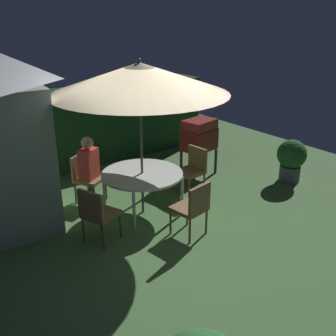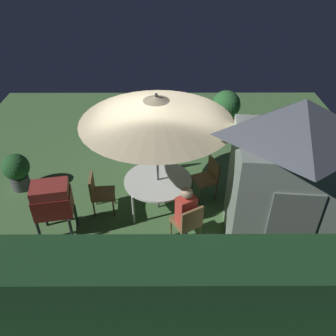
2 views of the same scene
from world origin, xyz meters
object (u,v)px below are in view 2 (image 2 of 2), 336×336
(garden_shed, at_px, (287,179))
(chair_near_shed, at_px, (188,222))
(chair_toward_house, at_px, (99,191))
(patio_table, at_px, (158,182))
(person_in_red, at_px, (186,208))
(patio_umbrella, at_px, (156,109))
(chair_far_side, at_px, (208,176))
(potted_plant_by_shed, at_px, (226,107))
(potted_plant_by_grill, at_px, (17,170))
(chair_toward_hedge, at_px, (151,158))
(bbq_grill, at_px, (52,200))

(garden_shed, relative_size, chair_near_shed, 3.30)
(chair_near_shed, relative_size, chair_toward_house, 1.00)
(patio_table, height_order, person_in_red, person_in_red)
(garden_shed, bearing_deg, chair_near_shed, 0.43)
(garden_shed, distance_m, chair_toward_house, 3.70)
(patio_umbrella, xyz_separation_m, chair_far_side, (-1.09, -0.42, -1.82))
(garden_shed, bearing_deg, chair_toward_house, -14.28)
(patio_table, height_order, potted_plant_by_shed, potted_plant_by_shed)
(potted_plant_by_grill, bearing_deg, chair_far_side, 176.36)
(person_in_red, bearing_deg, chair_toward_hedge, -70.78)
(patio_table, relative_size, chair_near_shed, 1.55)
(garden_shed, distance_m, bbq_grill, 4.24)
(bbq_grill, distance_m, potted_plant_by_shed, 5.89)
(patio_table, relative_size, potted_plant_by_shed, 1.26)
(patio_umbrella, bearing_deg, garden_shed, 156.30)
(chair_toward_hedge, xyz_separation_m, potted_plant_by_shed, (-2.10, -2.55, 0.11))
(chair_far_side, height_order, potted_plant_by_shed, potted_plant_by_shed)
(patio_table, bearing_deg, garden_shed, 156.30)
(patio_table, height_order, chair_toward_hedge, chair_toward_hedge)
(bbq_grill, distance_m, person_in_red, 2.49)
(patio_umbrella, relative_size, chair_near_shed, 3.16)
(patio_table, height_order, chair_toward_house, chair_toward_house)
(chair_near_shed, height_order, person_in_red, person_in_red)
(chair_toward_house, xyz_separation_m, potted_plant_by_grill, (1.97, -0.79, -0.02))
(patio_umbrella, distance_m, chair_far_side, 2.16)
(potted_plant_by_shed, bearing_deg, chair_toward_hedge, 50.52)
(chair_toward_hedge, xyz_separation_m, chair_toward_house, (1.05, 1.23, 0.00))
(bbq_grill, height_order, potted_plant_by_grill, bbq_grill)
(potted_plant_by_grill, height_order, person_in_red, person_in_red)
(potted_plant_by_shed, bearing_deg, patio_table, 62.45)
(chair_near_shed, distance_m, chair_far_side, 1.50)
(patio_umbrella, bearing_deg, chair_near_shed, 120.26)
(garden_shed, xyz_separation_m, patio_table, (2.23, -0.98, -0.82))
(chair_far_side, relative_size, chair_toward_hedge, 1.00)
(chair_toward_house, xyz_separation_m, potted_plant_by_shed, (-3.14, -3.78, 0.11))
(chair_near_shed, bearing_deg, person_in_red, -59.74)
(garden_shed, relative_size, patio_table, 2.13)
(potted_plant_by_shed, bearing_deg, chair_near_shed, 73.99)
(patio_umbrella, xyz_separation_m, bbq_grill, (1.95, 0.76, -1.49))
(bbq_grill, xyz_separation_m, potted_plant_by_shed, (-3.87, -4.43, -0.22))
(chair_near_shed, xyz_separation_m, chair_toward_house, (1.80, -0.89, 0.00))
(chair_far_side, bearing_deg, garden_shed, 129.23)
(garden_shed, distance_m, chair_far_side, 2.06)
(bbq_grill, height_order, chair_toward_hedge, bbq_grill)
(patio_table, distance_m, chair_far_side, 1.18)
(chair_toward_hedge, bearing_deg, potted_plant_by_grill, 8.30)
(bbq_grill, relative_size, potted_plant_by_grill, 1.35)
(patio_umbrella, bearing_deg, patio_table, -92.68)
(chair_far_side, relative_size, person_in_red, 0.71)
(garden_shed, relative_size, chair_toward_hedge, 3.30)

